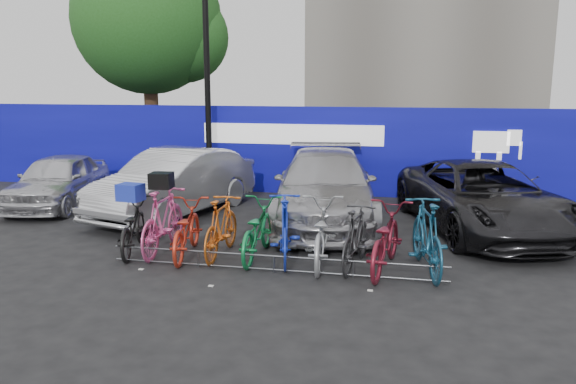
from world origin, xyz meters
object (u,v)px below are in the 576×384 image
(bike_3, at_px, (221,227))
(bike_9, at_px, (427,236))
(lamppost, at_px, (207,74))
(car_3, at_px, (482,197))
(tree, at_px, (154,23))
(bike_2, at_px, (186,229))
(bike_0, at_px, (132,227))
(bike_4, at_px, (257,230))
(bike_5, at_px, (285,228))
(bike_1, at_px, (163,220))
(car_2, at_px, (325,187))
(bike_6, at_px, (320,233))
(car_1, at_px, (175,183))
(bike_8, at_px, (385,239))
(bike_rack, at_px, (274,263))
(car_0, at_px, (58,180))

(bike_3, relative_size, bike_9, 0.89)
(bike_9, bearing_deg, lamppost, -54.96)
(lamppost, height_order, car_3, lamppost)
(tree, bearing_deg, bike_9, -47.72)
(bike_2, relative_size, bike_3, 1.05)
(bike_0, bearing_deg, car_3, -170.95)
(tree, bearing_deg, car_3, -34.79)
(car_3, height_order, bike_4, car_3)
(lamppost, distance_m, bike_3, 6.34)
(bike_3, xyz_separation_m, bike_5, (1.16, -0.01, 0.04))
(lamppost, xyz_separation_m, bike_3, (2.09, -5.33, -2.73))
(bike_1, distance_m, bike_2, 0.52)
(tree, height_order, car_2, tree)
(bike_6, bearing_deg, car_1, -41.20)
(lamppost, relative_size, bike_5, 3.17)
(bike_5, distance_m, bike_8, 1.73)
(car_3, height_order, bike_9, car_3)
(bike_1, bearing_deg, bike_0, 10.34)
(bike_2, xyz_separation_m, bike_8, (3.49, -0.07, 0.05))
(tree, bearing_deg, bike_8, -50.02)
(car_1, relative_size, bike_2, 2.45)
(tree, xyz_separation_m, bike_4, (6.31, -9.95, -4.55))
(bike_rack, height_order, car_2, car_2)
(tree, height_order, bike_0, tree)
(car_0, relative_size, bike_1, 1.93)
(bike_0, bearing_deg, bike_4, 168.64)
(lamppost, relative_size, bike_6, 2.96)
(car_1, bearing_deg, bike_0, -66.71)
(bike_4, relative_size, bike_6, 0.95)
(car_0, relative_size, bike_8, 1.86)
(lamppost, bearing_deg, bike_8, -48.06)
(car_0, distance_m, bike_8, 8.79)
(car_1, relative_size, bike_1, 2.33)
(lamppost, xyz_separation_m, bike_5, (3.25, -5.34, -2.69))
(car_0, xyz_separation_m, bike_9, (8.82, -3.24, -0.04))
(bike_0, height_order, bike_9, bike_9)
(car_2, xyz_separation_m, bike_6, (0.34, -2.99, -0.23))
(car_0, distance_m, car_1, 3.23)
(car_2, bearing_deg, bike_5, -103.41)
(car_0, relative_size, car_1, 0.83)
(car_0, height_order, bike_2, car_0)
(bike_0, relative_size, bike_3, 1.03)
(bike_0, bearing_deg, car_2, -150.52)
(bike_3, distance_m, bike_5, 1.16)
(car_0, relative_size, bike_3, 2.14)
(bike_2, height_order, bike_4, bike_4)
(car_3, bearing_deg, bike_8, -139.20)
(lamppost, distance_m, bike_4, 6.56)
(car_2, xyz_separation_m, bike_3, (-1.45, -2.93, -0.24))
(tree, height_order, car_0, tree)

